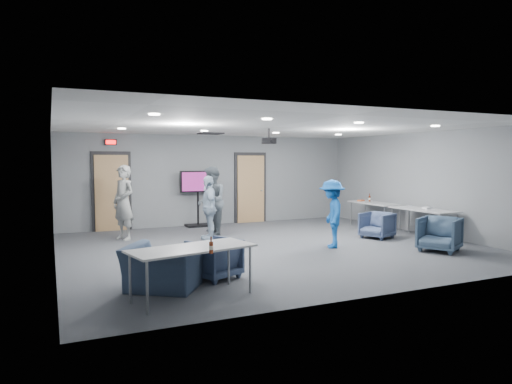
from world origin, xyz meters
name	(u,v)px	position (x,y,z in m)	size (l,w,h in m)	color
floor	(272,247)	(0.00, 0.00, 0.00)	(9.00, 9.00, 0.00)	#393D41
ceiling	(272,127)	(0.00, 0.00, 2.70)	(9.00, 9.00, 0.00)	white
wall_back	(214,180)	(0.00, 4.00, 1.35)	(9.00, 0.02, 2.70)	slate
wall_front	(395,202)	(0.00, -4.00, 1.35)	(9.00, 0.02, 2.70)	slate
wall_left	(53,193)	(-4.50, 0.00, 1.35)	(0.02, 8.00, 2.70)	slate
wall_right	(424,183)	(4.50, 0.00, 1.35)	(0.02, 8.00, 2.70)	slate
door_left	(112,192)	(-3.00, 3.95, 1.07)	(1.06, 0.17, 2.24)	black
door_right	(251,188)	(1.20, 3.95, 1.07)	(1.06, 0.17, 2.24)	black
exit_sign	(111,142)	(-3.00, 3.93, 2.45)	(0.32, 0.08, 0.16)	black
hvac_diffuser	(211,134)	(-0.50, 2.80, 2.69)	(0.60, 0.60, 0.03)	black
downlights	(272,127)	(0.00, 0.00, 2.68)	(6.18, 3.78, 0.02)	white
person_a	(124,203)	(-2.92, 2.30, 0.92)	(0.67, 0.44, 1.84)	#9DA09D
person_b	(212,201)	(-0.72, 2.11, 0.90)	(0.87, 0.68, 1.80)	#555F66
person_c	(209,208)	(-1.01, 1.46, 0.79)	(0.93, 0.39, 1.58)	#9BB1C7
person_d	(332,214)	(1.18, -0.64, 0.76)	(0.98, 0.57, 1.52)	#1B5AB1
chair_right_b	(377,225)	(2.90, -0.08, 0.33)	(0.70, 0.72, 0.65)	#3A4764
chair_right_c	(439,234)	(3.03, -1.96, 0.37)	(0.79, 0.81, 0.74)	#384B61
chair_front_a	(214,259)	(-2.11, -2.09, 0.33)	(0.71, 0.73, 0.66)	#3A4865
chair_front_b	(162,267)	(-3.04, -2.40, 0.34)	(1.05, 0.92, 0.68)	#384861
table_right_a	(374,204)	(4.00, 1.39, 0.68)	(0.70, 1.68, 0.73)	#ACAEB0
table_right_b	(423,211)	(4.00, -0.51, 0.68)	(0.74, 1.78, 0.73)	#ACAEB0
table_front_left	(192,251)	(-2.75, -3.00, 0.68)	(1.88, 1.10, 0.73)	#ACAEB0
bottle_front	(211,247)	(-2.64, -3.52, 0.81)	(0.06, 0.06, 0.22)	#622410
bottle_right	(369,199)	(4.06, 1.69, 0.82)	(0.06, 0.06, 0.25)	#622410
snack_box	(361,200)	(3.93, 1.94, 0.75)	(0.20, 0.13, 0.04)	#C05930
wrapper	(427,208)	(4.11, -0.50, 0.75)	(0.21, 0.15, 0.05)	silver
tv_stand	(198,195)	(-0.58, 3.75, 0.93)	(1.07, 0.51, 1.65)	black
projector	(269,141)	(0.08, 0.33, 2.40)	(0.41, 0.39, 0.36)	black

